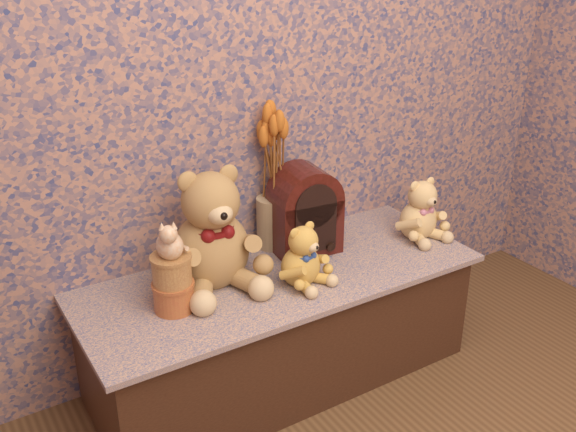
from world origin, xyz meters
name	(u,v)px	position (x,y,z in m)	size (l,w,h in m)	color
display_shelf	(281,326)	(0.00, 1.23, 0.22)	(1.42, 0.56, 0.43)	#3D487D
teddy_large	(209,222)	(-0.22, 1.31, 0.65)	(0.35, 0.42, 0.44)	olive
teddy_medium	(301,251)	(0.03, 1.15, 0.55)	(0.18, 0.22, 0.23)	gold
teddy_small	(419,206)	(0.61, 1.21, 0.56)	(0.20, 0.24, 0.26)	#DDAE69
cathedral_radio	(305,209)	(0.17, 1.34, 0.60)	(0.24, 0.17, 0.33)	#340F09
ceramic_vase	(272,222)	(0.09, 1.43, 0.53)	(0.12, 0.12, 0.20)	tan
dried_stalks	(271,140)	(0.09, 1.43, 0.85)	(0.23, 0.23, 0.44)	#C3631F
biscuit_tin_lower	(174,296)	(-0.40, 1.21, 0.48)	(0.13, 0.13, 0.09)	#C8863A
biscuit_tin_upper	(172,270)	(-0.40, 1.21, 0.57)	(0.12, 0.12, 0.09)	tan
cat_figurine	(169,237)	(-0.40, 1.21, 0.69)	(0.10, 0.11, 0.13)	silver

